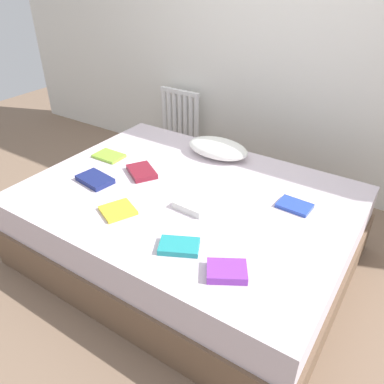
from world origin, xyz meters
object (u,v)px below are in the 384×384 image
at_px(textbook_yellow, 118,210).
at_px(bed, 188,226).
at_px(textbook_maroon, 142,172).
at_px(textbook_navy, 95,179).
at_px(radiator, 180,118).
at_px(textbook_lime, 109,156).
at_px(textbook_white, 192,205).
at_px(textbook_blue, 295,206).
at_px(textbook_teal, 179,246).
at_px(pillow, 218,148).
at_px(textbook_purple, 227,271).

bearing_deg(textbook_yellow, bed, 85.93).
xyz_separation_m(textbook_maroon, textbook_navy, (-0.19, -0.25, 0.00)).
bearing_deg(bed, radiator, 126.71).
relative_size(textbook_yellow, textbook_lime, 0.85).
bearing_deg(bed, textbook_maroon, 175.62).
xyz_separation_m(textbook_white, textbook_blue, (0.49, 0.34, -0.01)).
bearing_deg(textbook_white, textbook_navy, -169.46).
height_order(bed, textbook_teal, textbook_teal).
distance_m(pillow, textbook_maroon, 0.59).
height_order(textbook_maroon, textbook_blue, textbook_maroon).
bearing_deg(textbook_blue, textbook_purple, -92.58).
bearing_deg(textbook_lime, bed, -7.18).
bearing_deg(textbook_maroon, pillow, 92.70).
xyz_separation_m(textbook_purple, textbook_maroon, (-0.94, 0.52, -0.00)).
bearing_deg(textbook_white, pillow, 111.06).
height_order(pillow, textbook_purple, pillow).
height_order(bed, textbook_blue, textbook_blue).
height_order(textbook_yellow, textbook_teal, textbook_teal).
bearing_deg(pillow, radiator, 140.44).
xyz_separation_m(textbook_white, textbook_lime, (-0.86, 0.21, -0.01)).
bearing_deg(radiator, pillow, -39.56).
bearing_deg(textbook_lime, textbook_blue, 4.79).
relative_size(bed, textbook_maroon, 9.01).
distance_m(bed, radiator, 1.51).
relative_size(pillow, textbook_maroon, 2.08).
bearing_deg(bed, textbook_yellow, -119.34).
distance_m(bed, textbook_navy, 0.67).
distance_m(textbook_navy, textbook_lime, 0.35).
distance_m(bed, textbook_purple, 0.78).
relative_size(pillow, textbook_lime, 2.22).
height_order(bed, textbook_yellow, textbook_yellow).
bearing_deg(pillow, textbook_blue, -25.17).
relative_size(bed, textbook_white, 10.28).
height_order(bed, textbook_lime, textbook_lime).
xyz_separation_m(radiator, textbook_purple, (1.44, -1.69, 0.11)).
xyz_separation_m(textbook_purple, textbook_white, (-0.43, 0.36, 0.00)).
bearing_deg(textbook_maroon, textbook_navy, -94.99).
height_order(textbook_navy, textbook_blue, textbook_navy).
relative_size(textbook_teal, textbook_white, 1.03).
bearing_deg(textbook_yellow, textbook_navy, 179.56).
bearing_deg(textbook_teal, textbook_maroon, 116.33).
bearing_deg(textbook_white, textbook_yellow, -138.80).
relative_size(textbook_white, textbook_navy, 0.85).
distance_m(radiator, textbook_white, 1.67).
bearing_deg(textbook_maroon, textbook_white, 15.14).
xyz_separation_m(bed, pillow, (-0.10, 0.54, 0.31)).
relative_size(textbook_maroon, textbook_blue, 1.17).
relative_size(textbook_white, textbook_lime, 0.93).
height_order(textbook_white, textbook_navy, textbook_white).
distance_m(textbook_purple, textbook_yellow, 0.77).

